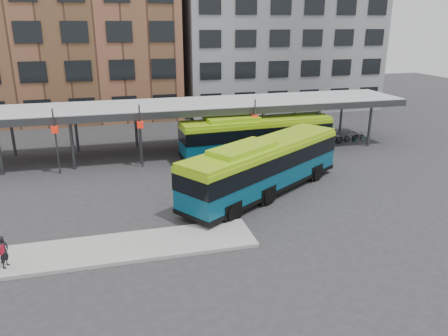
# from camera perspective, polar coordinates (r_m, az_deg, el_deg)

# --- Properties ---
(ground) EXTENTS (120.00, 120.00, 0.00)m
(ground) POSITION_cam_1_polar(r_m,az_deg,el_deg) (25.50, -1.95, -5.96)
(ground) COLOR #28282B
(ground) RESTS_ON ground
(boarding_island) EXTENTS (14.00, 3.00, 0.18)m
(boarding_island) POSITION_cam_1_polar(r_m,az_deg,el_deg) (22.27, -14.29, -10.19)
(boarding_island) COLOR gray
(boarding_island) RESTS_ON ground
(canopy) EXTENTS (40.00, 6.53, 4.80)m
(canopy) POSITION_cam_1_polar(r_m,az_deg,el_deg) (36.47, -6.70, 7.91)
(canopy) COLOR #999B9E
(canopy) RESTS_ON ground
(building_brick) EXTENTS (26.00, 14.00, 22.00)m
(building_brick) POSITION_cam_1_polar(r_m,az_deg,el_deg) (54.84, -21.03, 17.88)
(building_brick) COLOR brown
(building_brick) RESTS_ON ground
(building_grey) EXTENTS (24.00, 14.00, 20.00)m
(building_grey) POSITION_cam_1_polar(r_m,az_deg,el_deg) (58.56, 6.59, 17.92)
(building_grey) COLOR slate
(building_grey) RESTS_ON ground
(bus_front) EXTENTS (12.56, 9.58, 3.64)m
(bus_front) POSITION_cam_1_polar(r_m,az_deg,el_deg) (27.88, 5.22, 0.34)
(bus_front) COLOR navy
(bus_front) RESTS_ON ground
(bus_rear) EXTENTS (12.61, 3.42, 3.44)m
(bus_rear) POSITION_cam_1_polar(r_m,az_deg,el_deg) (35.68, 4.20, 4.27)
(bus_rear) COLOR navy
(bus_rear) RESTS_ON ground
(pedestrian) EXTENTS (0.52, 0.65, 1.53)m
(pedestrian) POSITION_cam_1_polar(r_m,az_deg,el_deg) (21.91, -26.83, -9.69)
(pedestrian) COLOR black
(pedestrian) RESTS_ON boarding_island
(bike_rack) EXTENTS (7.93, 1.37, 1.02)m
(bike_rack) POSITION_cam_1_polar(r_m,az_deg,el_deg) (40.58, 13.05, 3.67)
(bike_rack) COLOR slate
(bike_rack) RESTS_ON ground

